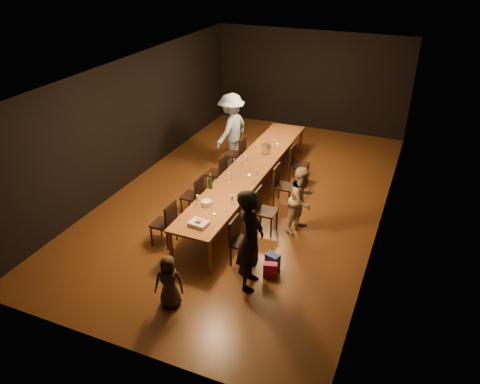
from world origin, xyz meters
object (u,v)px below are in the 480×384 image
at_px(chair_right_3, 299,165).
at_px(birthday_cake, 199,223).
at_px(chair_right_1, 266,211).
at_px(chair_left_1, 192,195).
at_px(woman_birthday, 250,240).
at_px(ice_bucket, 266,148).
at_px(child, 169,282).
at_px(chair_left_0, 163,223).
at_px(champagne_bottle, 210,181).
at_px(chair_left_3, 236,154).
at_px(woman_tan, 302,200).
at_px(chair_left_2, 216,173).
at_px(man_blue, 231,129).
at_px(chair_right_2, 284,186).
at_px(chair_right_0, 244,242).
at_px(table, 249,170).
at_px(plate_stack, 207,204).

height_order(chair_right_3, birthday_cake, chair_right_3).
height_order(chair_right_1, chair_left_1, same).
height_order(woman_birthday, ice_bucket, woman_birthday).
height_order(child, birthday_cake, child).
distance_m(chair_left_0, champagne_bottle, 1.34).
xyz_separation_m(chair_left_3, woman_tan, (2.35, -2.08, 0.24)).
bearing_deg(chair_left_3, woman_birthday, -153.74).
bearing_deg(chair_left_2, woman_tan, -110.46).
relative_size(man_blue, champagne_bottle, 5.37).
bearing_deg(man_blue, champagne_bottle, 23.69).
relative_size(chair_left_2, chair_left_3, 1.00).
distance_m(chair_right_2, woman_birthday, 2.97).
height_order(chair_right_1, ice_bucket, ice_bucket).
xyz_separation_m(chair_right_0, chair_left_0, (-1.70, 0.00, 0.00)).
bearing_deg(chair_left_0, chair_right_2, -35.31).
bearing_deg(champagne_bottle, woman_tan, 10.63).
height_order(chair_right_1, birthday_cake, chair_right_1).
bearing_deg(chair_left_0, woman_birthday, -104.30).
distance_m(chair_left_3, champagne_bottle, 2.52).
height_order(table, woman_tan, woman_tan).
relative_size(chair_right_1, chair_left_2, 1.00).
bearing_deg(woman_birthday, man_blue, 16.08).
relative_size(plate_stack, champagne_bottle, 0.58).
bearing_deg(chair_left_3, chair_left_0, -180.00).
bearing_deg(man_blue, chair_right_2, 59.82).
relative_size(chair_right_0, man_blue, 0.49).
height_order(chair_right_0, chair_left_2, same).
bearing_deg(woman_birthday, champagne_bottle, 31.57).
xyz_separation_m(table, chair_right_1, (0.85, -1.20, -0.24)).
distance_m(champagne_bottle, ice_bucket, 2.22).
relative_size(chair_left_0, woman_birthday, 0.50).
height_order(chair_right_3, woman_tan, woman_tan).
height_order(chair_right_0, plate_stack, chair_right_0).
distance_m(chair_left_2, woman_birthday, 3.59).
bearing_deg(ice_bucket, chair_right_3, 17.56).
xyz_separation_m(chair_right_3, woman_tan, (0.65, -2.08, 0.24)).
distance_m(woman_birthday, woman_tan, 2.08).
height_order(chair_right_2, chair_left_0, same).
bearing_deg(chair_left_3, chair_right_2, -125.22).
bearing_deg(child, chair_right_1, 56.64).
height_order(table, ice_bucket, ice_bucket).
bearing_deg(chair_right_3, man_blue, -101.37).
distance_m(child, ice_bucket, 4.89).
bearing_deg(chair_left_2, plate_stack, -159.44).
bearing_deg(chair_left_2, table, -90.00).
height_order(chair_left_3, plate_stack, chair_left_3).
distance_m(chair_right_1, champagne_bottle, 1.32).
xyz_separation_m(chair_right_3, woman_birthday, (0.33, -4.12, 0.47)).
xyz_separation_m(chair_right_0, chair_right_1, (0.00, 1.20, 0.00)).
height_order(chair_left_2, chair_left_3, same).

